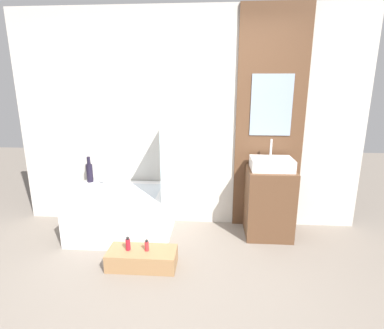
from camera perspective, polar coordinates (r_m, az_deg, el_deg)
name	(u,v)px	position (r m, az deg, el deg)	size (l,w,h in m)	color
ground_plane	(170,304)	(2.70, -4.16, -24.99)	(12.00, 12.00, 0.00)	slate
wall_tiled_back	(187,122)	(3.67, -1.00, 8.15)	(4.20, 0.06, 2.60)	beige
wall_wood_accent	(270,122)	(3.66, 14.63, 7.86)	(0.80, 0.04, 2.60)	brown
bathtub	(122,213)	(3.66, -13.14, -8.91)	(1.14, 0.77, 0.55)	white
glass_shower_screen	(165,155)	(3.24, -5.11, 1.81)	(0.01, 0.57, 0.90)	silver
wooden_step_bench	(142,258)	(3.11, -9.46, -17.20)	(0.67, 0.30, 0.17)	#997047
vanity_cabinet	(269,203)	(3.63, 14.42, -7.05)	(0.52, 0.49, 0.81)	brown
sink	(272,164)	(3.49, 14.91, 0.14)	(0.46, 0.35, 0.33)	white
vase_tall_dark	(90,172)	(3.95, -18.93, -1.31)	(0.08, 0.08, 0.32)	black
vase_round_light	(103,179)	(3.90, -16.64, -2.58)	(0.10, 0.10, 0.10)	silver
bottle_soap_primary	(128,244)	(3.07, -12.09, -14.63)	(0.05, 0.05, 0.13)	#B21928
bottle_soap_secondary	(147,246)	(3.03, -8.61, -15.08)	(0.04, 0.04, 0.11)	red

